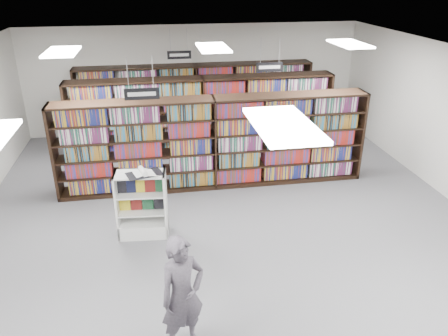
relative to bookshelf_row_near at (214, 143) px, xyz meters
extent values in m
plane|color=#545459|center=(0.00, -2.00, -1.05)|extent=(12.00, 12.00, 0.00)
cube|color=silver|center=(0.00, -2.00, 2.15)|extent=(10.00, 12.00, 0.10)
cube|color=silver|center=(0.00, 4.00, 0.55)|extent=(10.00, 0.10, 3.20)
cube|color=black|center=(0.00, 0.00, 0.00)|extent=(7.00, 0.60, 2.10)
cube|color=maroon|center=(0.00, 0.00, 0.00)|extent=(6.88, 0.42, 1.98)
cube|color=black|center=(0.00, 2.00, 0.00)|extent=(7.00, 0.60, 2.10)
cube|color=maroon|center=(0.00, 2.00, 0.00)|extent=(6.88, 0.42, 1.98)
cube|color=black|center=(0.00, 3.70, 0.00)|extent=(7.00, 0.60, 2.10)
cube|color=maroon|center=(0.00, 3.70, 0.00)|extent=(6.88, 0.42, 1.98)
cylinder|color=#B2B2B7|center=(-1.73, -1.00, 1.86)|extent=(0.01, 0.01, 0.58)
cylinder|color=#B2B2B7|center=(-1.27, -1.00, 1.86)|extent=(0.01, 0.01, 0.58)
cube|color=black|center=(-1.50, -1.00, 1.46)|extent=(0.65, 0.02, 0.22)
cube|color=silver|center=(-1.50, -1.01, 1.46)|extent=(0.52, 0.00, 0.08)
cylinder|color=#B2B2B7|center=(1.27, 1.00, 1.86)|extent=(0.01, 0.01, 0.58)
cylinder|color=#B2B2B7|center=(1.73, 1.00, 1.86)|extent=(0.01, 0.01, 0.58)
cube|color=black|center=(1.50, 1.00, 1.46)|extent=(0.65, 0.02, 0.22)
cube|color=silver|center=(1.50, 0.99, 1.46)|extent=(0.52, 0.00, 0.08)
cylinder|color=#B2B2B7|center=(-0.73, 3.00, 1.86)|extent=(0.01, 0.01, 0.58)
cylinder|color=#B2B2B7|center=(-0.27, 3.00, 1.86)|extent=(0.01, 0.01, 0.58)
cube|color=black|center=(-0.50, 3.00, 1.46)|extent=(0.65, 0.02, 0.22)
cube|color=silver|center=(-0.50, 2.99, 1.46)|extent=(0.52, 0.00, 0.08)
cube|color=white|center=(0.00, -5.00, 2.11)|extent=(0.60, 1.20, 0.04)
cube|color=white|center=(-3.00, 0.00, 2.11)|extent=(0.60, 1.20, 0.04)
cube|color=white|center=(0.00, 0.00, 2.11)|extent=(0.60, 1.20, 0.04)
cube|color=white|center=(3.00, 0.00, 2.11)|extent=(0.60, 1.20, 0.04)
cube|color=silver|center=(-1.64, -1.88, -0.91)|extent=(0.96, 0.54, 0.28)
cube|color=silver|center=(-2.08, -1.84, -0.40)|extent=(0.08, 0.46, 1.29)
cube|color=silver|center=(-1.20, -1.92, -0.40)|extent=(0.08, 0.46, 1.29)
cube|color=silver|center=(-1.62, -1.67, -0.40)|extent=(0.92, 0.11, 1.29)
cube|color=silver|center=(-1.64, -1.88, 0.23)|extent=(0.96, 0.54, 0.03)
cube|color=silver|center=(-1.64, -1.88, -0.54)|extent=(0.88, 0.50, 0.02)
cube|color=silver|center=(-1.64, -1.88, -0.17)|extent=(0.88, 0.50, 0.02)
cube|color=black|center=(-1.98, -1.80, -0.02)|extent=(0.19, 0.08, 0.28)
cube|color=black|center=(-1.81, -1.82, -0.02)|extent=(0.19, 0.08, 0.28)
cube|color=yellow|center=(-1.63, -1.83, -0.02)|extent=(0.19, 0.08, 0.28)
cube|color=maroon|center=(-1.46, -1.85, -0.02)|extent=(0.19, 0.08, 0.28)
cube|color=#1B512F|center=(-1.29, -1.86, -0.02)|extent=(0.19, 0.08, 0.28)
cube|color=yellow|center=(-1.96, -1.80, -0.40)|extent=(0.21, 0.07, 0.26)
cube|color=maroon|center=(-1.74, -1.82, -0.40)|extent=(0.21, 0.07, 0.26)
cube|color=#1B512F|center=(-1.53, -1.84, -0.40)|extent=(0.21, 0.07, 0.26)
cube|color=black|center=(-1.31, -1.86, -0.40)|extent=(0.21, 0.07, 0.26)
cube|color=black|center=(-1.55, -1.95, 0.25)|extent=(0.70, 0.52, 0.02)
cube|color=white|center=(-1.70, -1.95, 0.26)|extent=(0.36, 0.40, 0.05)
cube|color=white|center=(-1.40, -1.95, 0.26)|extent=(0.36, 0.40, 0.07)
cylinder|color=white|center=(-1.57, -1.95, 0.30)|extent=(0.19, 0.33, 0.10)
imported|color=#4E4853|center=(-1.11, -4.72, -0.20)|extent=(0.73, 0.62, 1.69)
camera|label=1|loc=(-1.32, -9.13, 3.57)|focal=35.00mm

